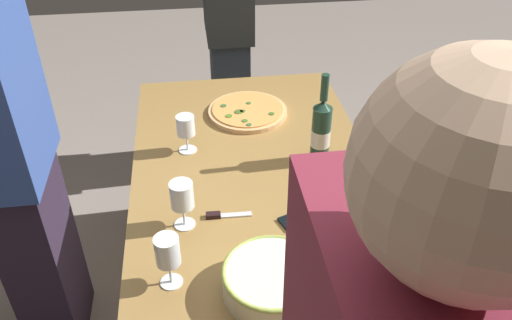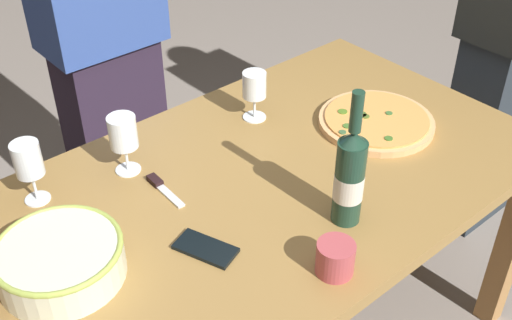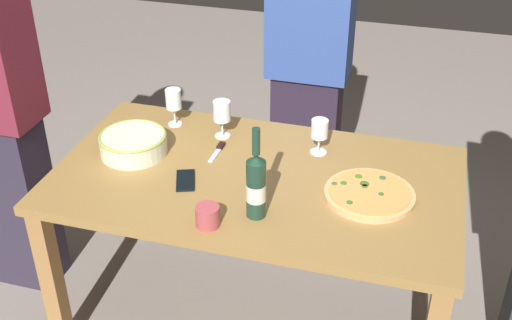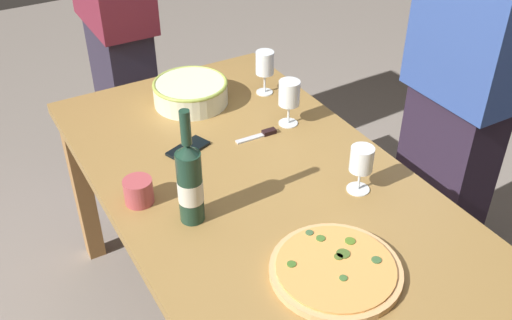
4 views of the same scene
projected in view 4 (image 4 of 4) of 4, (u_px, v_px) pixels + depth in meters
dining_table at (256, 202)px, 1.90m from camera, size 1.60×0.90×0.75m
pizza at (336, 270)px, 1.51m from camera, size 0.34×0.34×0.03m
serving_bowl at (191, 91)px, 2.21m from camera, size 0.28×0.28×0.09m
wine_bottle at (190, 182)px, 1.62m from camera, size 0.07×0.07×0.36m
wine_glass_near_pizza at (265, 64)px, 2.23m from camera, size 0.07×0.07×0.17m
wine_glass_by_bottle at (361, 161)px, 1.74m from camera, size 0.07×0.07×0.15m
wine_glass_far_left at (289, 95)px, 2.05m from camera, size 0.07×0.07×0.17m
cup_amber at (139, 191)px, 1.73m from camera, size 0.09×0.09×0.08m
cell_phone at (188, 149)px, 1.97m from camera, size 0.12×0.16×0.01m
pizza_knife at (262, 134)px, 2.04m from camera, size 0.03×0.15×0.02m
person_host at (115, 17)px, 2.57m from camera, size 0.45×0.24×1.74m
person_guest_right at (463, 87)px, 2.10m from camera, size 0.39×0.24×1.69m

